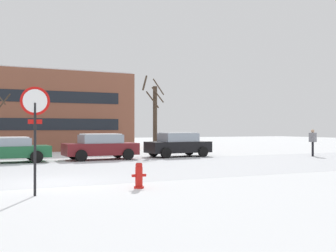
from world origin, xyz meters
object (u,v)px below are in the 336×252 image
stop_sign (35,119)px  parked_car_black (178,144)px  pedestrian_crossing (313,140)px  fire_hydrant (139,174)px  parked_car_maroon (101,146)px  parked_car_green (5,149)px

stop_sign → parked_car_black: (9.84, 11.69, -1.25)m
pedestrian_crossing → stop_sign: bearing=-154.7°
stop_sign → pedestrian_crossing: size_ratio=1.67×
stop_sign → fire_hydrant: 3.40m
fire_hydrant → pedestrian_crossing: pedestrian_crossing is taller
parked_car_maroon → pedestrian_crossing: pedestrian_crossing is taller
stop_sign → fire_hydrant: stop_sign is taller
parked_car_green → parked_car_black: (10.19, 0.33, 0.08)m
parked_car_maroon → pedestrian_crossing: size_ratio=2.44×
parked_car_green → pedestrian_crossing: (18.26, -2.89, 0.31)m
parked_car_maroon → pedestrian_crossing: bearing=-12.4°
stop_sign → pedestrian_crossing: bearing=25.3°
fire_hydrant → parked_car_black: size_ratio=0.20×
fire_hydrant → parked_car_black: bearing=59.3°
parked_car_black → pedestrian_crossing: size_ratio=2.37×
parked_car_maroon → pedestrian_crossing: (13.17, -2.91, 0.25)m
parked_car_maroon → pedestrian_crossing: 13.49m
parked_car_black → parked_car_green: bearing=-178.2°
fire_hydrant → parked_car_green: 11.69m
stop_sign → parked_car_green: size_ratio=0.64×
pedestrian_crossing → parked_car_maroon: bearing=167.6°
parked_car_maroon → parked_car_black: (5.09, 0.31, 0.02)m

